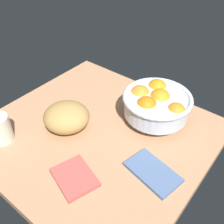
{
  "coord_description": "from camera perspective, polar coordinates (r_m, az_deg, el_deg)",
  "views": [
    {
      "loc": [
        43.69,
        -46.1,
        61.13
      ],
      "look_at": [
        1.6,
        6.51,
        5.0
      ],
      "focal_mm": 41.77,
      "sensor_mm": 36.0,
      "label": 1
    }
  ],
  "objects": [
    {
      "name": "bread_loaf",
      "position": [
        0.88,
        -9.92,
        -1.08
      ],
      "size": [
        21.06,
        20.92,
        8.95
      ],
      "primitive_type": "ellipsoid",
      "rotation": [
        0.0,
        0.0,
        0.67
      ],
      "color": "#B08A4B",
      "rests_on": "ground"
    },
    {
      "name": "fruit_bowl",
      "position": [
        0.9,
        9.6,
        1.91
      ],
      "size": [
        23.43,
        23.43,
        11.67
      ],
      "color": "silver",
      "rests_on": "ground"
    },
    {
      "name": "napkin_folded",
      "position": [
        0.76,
        -8.19,
        -13.95
      ],
      "size": [
        14.93,
        13.24,
        1.23
      ],
      "primitive_type": "cube",
      "rotation": [
        0.0,
        0.0,
        -0.31
      ],
      "color": "#B9514A",
      "rests_on": "ground"
    },
    {
      "name": "ground_plane",
      "position": [
        0.89,
        -3.43,
        -4.89
      ],
      "size": [
        71.83,
        67.46,
        3.0
      ],
      "primitive_type": "cube",
      "color": "tan"
    },
    {
      "name": "napkin_spare",
      "position": [
        0.77,
        8.91,
        -12.87
      ],
      "size": [
        16.84,
        11.84,
        1.12
      ],
      "primitive_type": "cube",
      "rotation": [
        0.0,
        0.0,
        -0.2
      ],
      "color": "slate",
      "rests_on": "ground"
    }
  ]
}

